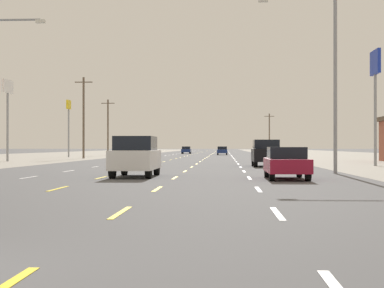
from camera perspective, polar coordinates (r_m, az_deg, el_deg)
The scene contains 14 objects.
ground_plane at distance 72.66m, azimuth -0.18°, elevation -1.39°, with size 572.00×572.00×0.00m, color #4C4C4F.
lane_markings at distance 111.11m, azimuth 0.93°, elevation -0.98°, with size 10.64×227.60×0.01m.
sedan_far_right_nearest at distance 27.89m, azimuth 8.84°, elevation -1.73°, with size 1.80×4.50×1.46m.
suv_center_turn_near at distance 29.78m, azimuth -5.30°, elevation -1.11°, with size 1.98×4.90×1.98m.
suv_far_right_mid at distance 45.52m, azimuth 6.94°, elevation -0.80°, with size 1.98×4.90×1.98m.
sedan_inner_right_midfar at distance 105.95m, azimuth 2.86°, elevation -0.62°, with size 1.80×4.50×1.46m.
sedan_inner_left_far at distance 121.45m, azimuth -0.54°, elevation -0.57°, with size 1.80×4.50×1.46m.
pole_sign_left_row_1 at distance 63.07m, azimuth -16.91°, elevation 4.15°, with size 0.24×2.66×8.08m.
pole_sign_left_row_2 at distance 85.31m, azimuth -11.50°, elevation 2.64°, with size 0.24×1.75×7.85m.
pole_sign_right_row_1 at distance 48.69m, azimuth 16.81°, elevation 6.13°, with size 0.24×2.47×8.83m.
streetlight_right_row_0 at distance 34.28m, azimuth 12.57°, elevation 6.90°, with size 4.28×0.26×9.89m.
utility_pole_left_row_1 at distance 76.06m, azimuth -10.14°, elevation 2.58°, with size 2.20×0.26×10.01m.
utility_pole_left_row_2 at distance 100.85m, azimuth -7.89°, elevation 1.65°, with size 2.20×0.26×9.18m.
utility_pole_right_row_3 at distance 136.11m, azimuth 7.27°, elevation 1.08°, with size 2.20×0.26×8.78m.
Camera 1 is at (4.07, -6.53, 1.49)m, focal length 56.87 mm.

